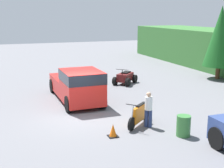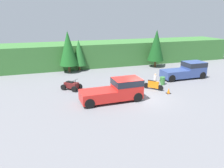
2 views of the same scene
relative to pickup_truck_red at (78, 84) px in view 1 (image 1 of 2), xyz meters
The scene contains 8 objects.
ground_plane 2.74m from the pickup_truck_red, 10.29° to the right, with size 80.00×80.00×0.00m, color slate.
tree_left 12.35m from the pickup_truck_red, 103.17° to the left, with size 2.45×2.45×5.57m.
pickup_truck_red is the anchor object (origin of this frame).
dirt_bike 4.97m from the pickup_truck_red, 20.33° to the left, with size 1.51×1.69×1.17m.
quad_atv 5.67m from the pickup_truck_red, 129.12° to the left, with size 2.23×2.23×1.14m.
rider_person 5.36m from the pickup_truck_red, 22.10° to the left, with size 0.47×0.47×1.62m.
traffic_cone 5.56m from the pickup_truck_red, ahead, with size 0.42×0.42×0.55m.
steel_barrel 7.08m from the pickup_truck_red, 24.45° to the left, with size 0.58×0.58×0.88m.
Camera 1 is at (14.39, -3.54, 4.98)m, focal length 50.00 mm.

